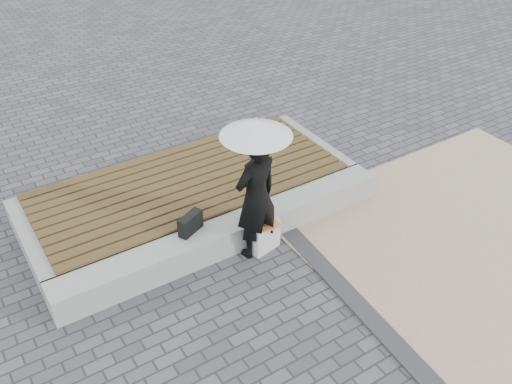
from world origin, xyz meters
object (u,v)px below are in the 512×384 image
canvas_tote (265,236)px  woman (256,197)px  seating_ledge (229,234)px  parasol (256,128)px  handbag (190,223)px

canvas_tote → woman: bearing=153.2°
woman → canvas_tote: (0.12, -0.03, -0.69)m
seating_ledge → woman: (0.26, -0.30, 0.72)m
seating_ledge → parasol: size_ratio=4.34×
seating_ledge → handbag: size_ratio=13.09×
seating_ledge → handbag: (-0.52, 0.11, 0.33)m
woman → canvas_tote: 0.70m
seating_ledge → handbag: handbag is taller
woman → handbag: bearing=-37.4°
woman → handbag: (-0.77, 0.42, -0.38)m
woman → parasol: 1.02m
seating_ledge → woman: 0.82m
seating_ledge → handbag: 0.63m
handbag → parasol: bearing=-52.9°
handbag → seating_ledge: bearing=-36.9°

